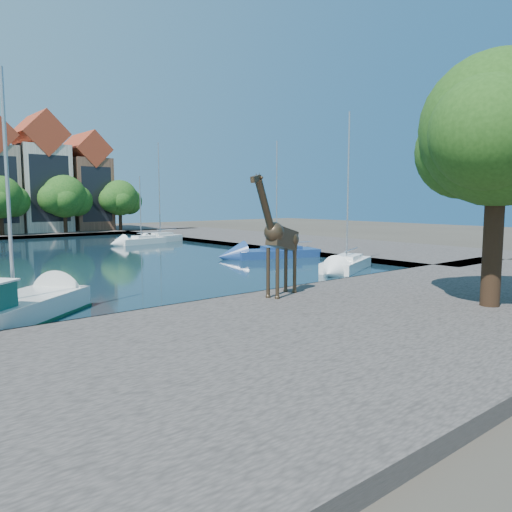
# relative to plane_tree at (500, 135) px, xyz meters

# --- Properties ---
(ground) EXTENTS (160.00, 160.00, 0.00)m
(ground) POSITION_rel_plane_tree_xyz_m (-7.62, 9.01, -7.67)
(ground) COLOR #38332B
(ground) RESTS_ON ground
(water_basin) EXTENTS (38.00, 50.00, 0.08)m
(water_basin) POSITION_rel_plane_tree_xyz_m (-7.62, 33.01, -7.63)
(water_basin) COLOR black
(water_basin) RESTS_ON ground
(near_quay) EXTENTS (50.00, 14.00, 0.50)m
(near_quay) POSITION_rel_plane_tree_xyz_m (-7.62, 2.01, -7.42)
(near_quay) COLOR #524A47
(near_quay) RESTS_ON ground
(right_quay) EXTENTS (14.00, 52.00, 0.50)m
(right_quay) POSITION_rel_plane_tree_xyz_m (17.38, 33.01, -7.42)
(right_quay) COLOR #524A47
(right_quay) RESTS_ON ground
(plane_tree) EXTENTS (8.32, 6.40, 10.62)m
(plane_tree) POSITION_rel_plane_tree_xyz_m (0.00, 0.00, 0.00)
(plane_tree) COLOR #332114
(plane_tree) RESTS_ON near_quay
(townhouse_east_mid) EXTENTS (6.43, 9.18, 16.65)m
(townhouse_east_mid) POSITION_rel_plane_tree_xyz_m (0.88, 64.99, 0.43)
(townhouse_east_mid) COLOR beige
(townhouse_east_mid) RESTS_ON far_quay
(townhouse_east_end) EXTENTS (5.44, 9.18, 14.43)m
(townhouse_east_end) POSITION_rel_plane_tree_xyz_m (7.38, 64.99, -0.56)
(townhouse_east_end) COLOR brown
(townhouse_east_end) RESTS_ON far_quay
(far_tree_mid_east) EXTENTS (7.02, 5.40, 7.52)m
(far_tree_mid_east) POSITION_rel_plane_tree_xyz_m (-5.52, 59.50, -2.54)
(far_tree_mid_east) COLOR #332114
(far_tree_mid_east) RESTS_ON far_quay
(far_tree_east) EXTENTS (7.54, 5.80, 7.84)m
(far_tree_east) POSITION_rel_plane_tree_xyz_m (2.49, 59.50, -2.43)
(far_tree_east) COLOR #332114
(far_tree_east) RESTS_ON far_quay
(far_tree_far_east) EXTENTS (6.76, 5.20, 7.36)m
(far_tree_far_east) POSITION_rel_plane_tree_xyz_m (10.48, 59.50, -2.60)
(far_tree_far_east) COLOR #332114
(far_tree_far_east) RESTS_ON far_quay
(giraffe_statue) EXTENTS (3.81, 1.68, 5.59)m
(giraffe_statue) POSITION_rel_plane_tree_xyz_m (-5.59, 7.40, -4.43)
(giraffe_statue) COLOR #3D2D1E
(giraffe_statue) RESTS_ON near_quay
(sailboat_right_a) EXTENTS (6.24, 4.27, 10.92)m
(sailboat_right_a) POSITION_rel_plane_tree_xyz_m (5.98, 13.01, -7.03)
(sailboat_right_a) COLOR white
(sailboat_right_a) RESTS_ON water_basin
(sailboat_right_b) EXTENTS (7.75, 4.67, 9.86)m
(sailboat_right_b) POSITION_rel_plane_tree_xyz_m (7.38, 21.93, -7.09)
(sailboat_right_b) COLOR navy
(sailboat_right_b) RESTS_ON water_basin
(sailboat_right_c) EXTENTS (5.56, 2.86, 11.45)m
(sailboat_right_c) POSITION_rel_plane_tree_xyz_m (7.38, 42.22, -6.98)
(sailboat_right_c) COLOR silver
(sailboat_right_c) RESTS_ON water_basin
(sailboat_right_d) EXTENTS (5.78, 2.81, 7.50)m
(sailboat_right_d) POSITION_rel_plane_tree_xyz_m (4.38, 41.14, -7.10)
(sailboat_right_d) COLOR silver
(sailboat_right_d) RESTS_ON water_basin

